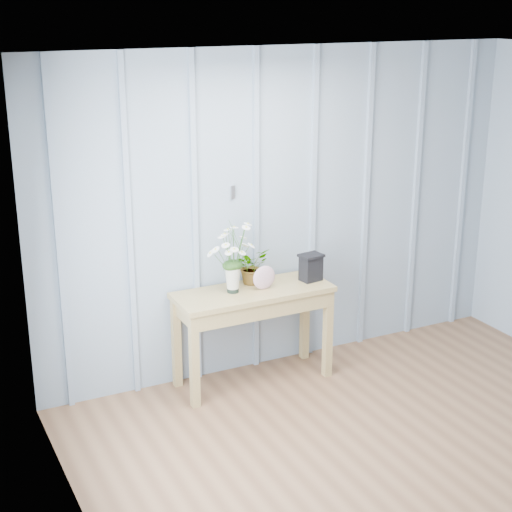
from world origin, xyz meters
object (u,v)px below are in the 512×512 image
sideboard (253,304)px  daisy_vase (232,248)px  felt_disc_vessel (264,278)px  carved_box (311,267)px

sideboard → daisy_vase: size_ratio=2.20×
felt_disc_vessel → carved_box: carved_box is taller
daisy_vase → carved_box: (0.64, -0.03, -0.23)m
sideboard → carved_box: size_ratio=5.69×
sideboard → daisy_vase: (-0.16, 0.02, 0.45)m
felt_disc_vessel → carved_box: bearing=0.3°
carved_box → daisy_vase: bearing=177.0°
daisy_vase → carved_box: daisy_vase is taller
sideboard → carved_box: carved_box is taller
sideboard → felt_disc_vessel: felt_disc_vessel is taller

